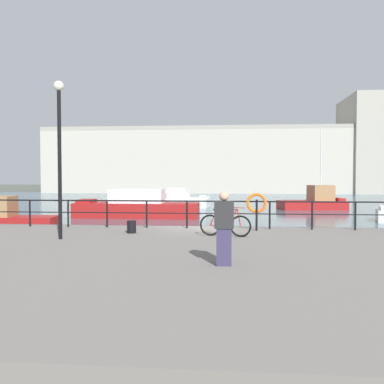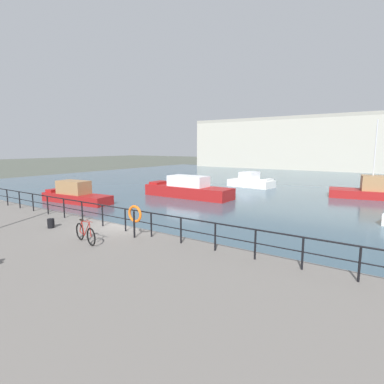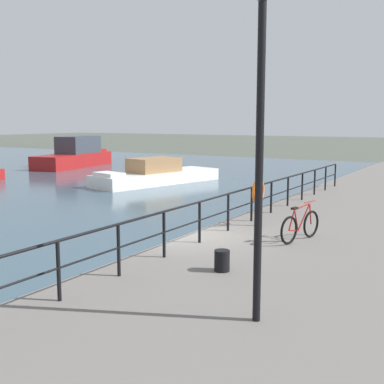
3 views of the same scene
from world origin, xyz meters
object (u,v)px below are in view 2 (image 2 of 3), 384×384
at_px(moored_green_narrowboat, 188,189).
at_px(mooring_bollard, 51,223).
at_px(harbor_building, 371,141).
at_px(moored_red_daysailer, 366,190).
at_px(moored_white_yacht, 75,194).
at_px(parked_bicycle, 85,233).
at_px(moored_blue_motorboat, 251,181).
at_px(life_ring_stand, 135,215).

relative_size(moored_green_narrowboat, mooring_bollard, 20.65).
height_order(harbor_building, moored_red_daysailer, harbor_building).
bearing_deg(moored_white_yacht, mooring_bollard, 135.22).
relative_size(moored_red_daysailer, parked_bicycle, 4.30).
distance_m(moored_green_narrowboat, moored_white_yacht, 10.42).
bearing_deg(moored_white_yacht, harbor_building, -113.55).
distance_m(moored_red_daysailer, parked_bicycle, 27.39).
xyz_separation_m(moored_white_yacht, parked_bicycle, (13.41, -8.89, 0.74)).
bearing_deg(moored_blue_motorboat, life_ring_stand, -70.71).
relative_size(moored_red_daysailer, life_ring_stand, 5.35).
bearing_deg(mooring_bollard, harbor_building, 82.46).
bearing_deg(parked_bicycle, life_ring_stand, 68.76).
distance_m(moored_green_narrowboat, life_ring_stand, 17.29).
bearing_deg(life_ring_stand, moored_white_yacht, 153.62).
height_order(moored_red_daysailer, life_ring_stand, moored_red_daysailer).
bearing_deg(mooring_bollard, moored_green_narrowboat, 102.08).
bearing_deg(moored_green_narrowboat, moored_blue_motorboat, -100.72).
bearing_deg(mooring_bollard, moored_red_daysailer, 66.76).
bearing_deg(mooring_bollard, life_ring_stand, 14.54).
distance_m(moored_red_daysailer, moored_white_yacht, 27.37).
height_order(moored_red_daysailer, moored_blue_motorboat, moored_red_daysailer).
height_order(moored_red_daysailer, parked_bicycle, moored_red_daysailer).
distance_m(moored_blue_motorboat, moored_white_yacht, 20.66).
relative_size(harbor_building, moored_red_daysailer, 8.56).
bearing_deg(parked_bicycle, moored_blue_motorboat, 112.69).
bearing_deg(moored_blue_motorboat, harbor_building, 81.43).
bearing_deg(moored_green_narrowboat, moored_white_yacht, 50.98).
distance_m(harbor_building, moored_white_yacht, 59.08).
relative_size(moored_red_daysailer, moored_white_yacht, 1.04).
distance_m(parked_bicycle, life_ring_stand, 2.10).
xyz_separation_m(harbor_building, moored_green_narrowboat, (-12.01, -47.75, -5.24)).
distance_m(harbor_building, moored_red_daysailer, 38.90).
distance_m(moored_white_yacht, parked_bicycle, 16.11).
xyz_separation_m(moored_blue_motorboat, life_ring_stand, (5.91, -25.99, 1.37)).
xyz_separation_m(moored_green_narrowboat, moored_white_yacht, (-6.58, -8.08, -0.08)).
xyz_separation_m(moored_red_daysailer, life_ring_stand, (-6.61, -24.59, 1.30)).
bearing_deg(moored_blue_motorboat, moored_white_yacht, -108.22).
xyz_separation_m(moored_red_daysailer, moored_white_yacht, (-21.15, -17.37, -0.03)).
relative_size(moored_blue_motorboat, moored_white_yacht, 0.78).
bearing_deg(moored_green_narrowboat, life_ring_stand, 117.67).
height_order(moored_blue_motorboat, parked_bicycle, parked_bicycle).
relative_size(harbor_building, mooring_bollard, 145.29).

